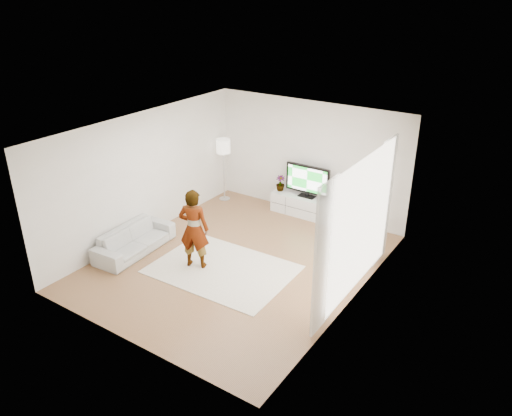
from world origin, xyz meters
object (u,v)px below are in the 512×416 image
Objects in this scene: player at (194,229)px; sofa at (134,240)px; floor_lamp at (223,149)px; media_console at (306,206)px; rug at (222,269)px; television at (308,180)px.

player is 1.60m from sofa.
player is 3.49m from floor_lamp.
media_console is 0.64× the size of rug.
rug is 1.01m from player.
media_console is at bearing 87.03° from rug.
player reaches higher than television.
television is at bearing 90.00° from media_console.
media_console is 1.06× the size of player.
floor_lamp is (-2.12, 2.89, 1.38)m from rug.
sofa is at bearing -121.02° from media_console.
sofa is at bearing -10.81° from player.
floor_lamp reaches higher than rug.
television reaches higher than media_console.
rug is at bearing -92.94° from television.
floor_lamp is at bearing 126.21° from rug.
television is 4.30m from sofa.
television is 0.42× the size of rug.
media_console is at bearing -122.30° from player.
television is 2.35m from floor_lamp.
player is at bearing -101.80° from media_console.
rug is (-0.17, -3.21, -0.92)m from television.
rug is at bearing -92.97° from media_console.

